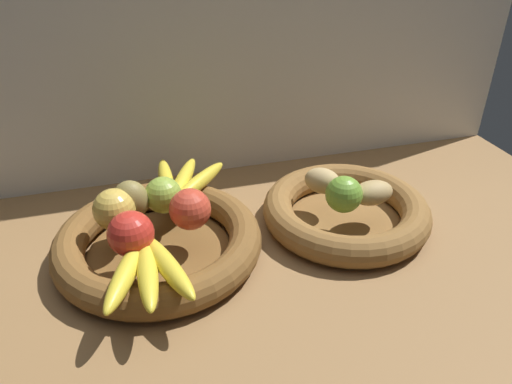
# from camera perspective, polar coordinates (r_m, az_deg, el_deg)

# --- Properties ---
(ground_plane) EXTENTS (1.40, 0.90, 0.03)m
(ground_plane) POSITION_cam_1_polar(r_m,az_deg,el_deg) (0.93, 0.71, -6.02)
(ground_plane) COLOR olive
(back_wall) EXTENTS (1.40, 0.03, 0.55)m
(back_wall) POSITION_cam_1_polar(r_m,az_deg,el_deg) (1.07, -3.99, 16.28)
(back_wall) COLOR silver
(back_wall) RESTS_ON ground_plane
(fruit_bowl_left) EXTENTS (0.37, 0.37, 0.06)m
(fruit_bowl_left) POSITION_cam_1_polar(r_m,az_deg,el_deg) (0.88, -11.45, -5.62)
(fruit_bowl_left) COLOR brown
(fruit_bowl_left) RESTS_ON ground_plane
(fruit_bowl_right) EXTENTS (0.32, 0.32, 0.06)m
(fruit_bowl_right) POSITION_cam_1_polar(r_m,az_deg,el_deg) (0.96, 10.43, -2.08)
(fruit_bowl_right) COLOR brown
(fruit_bowl_right) RESTS_ON ground_plane
(apple_red_front) EXTENTS (0.07, 0.07, 0.07)m
(apple_red_front) POSITION_cam_1_polar(r_m,az_deg,el_deg) (0.79, -14.56, -4.80)
(apple_red_front) COLOR red
(apple_red_front) RESTS_ON fruit_bowl_left
(apple_red_right) EXTENTS (0.07, 0.07, 0.07)m
(apple_red_right) POSITION_cam_1_polar(r_m,az_deg,el_deg) (0.83, -7.78, -2.03)
(apple_red_right) COLOR #CC422D
(apple_red_right) RESTS_ON fruit_bowl_left
(apple_golden_left) EXTENTS (0.07, 0.07, 0.07)m
(apple_golden_left) POSITION_cam_1_polar(r_m,az_deg,el_deg) (0.86, -16.38, -1.98)
(apple_golden_left) COLOR gold
(apple_golden_left) RESTS_ON fruit_bowl_left
(apple_green_back) EXTENTS (0.07, 0.07, 0.07)m
(apple_green_back) POSITION_cam_1_polar(r_m,az_deg,el_deg) (0.89, -10.88, -0.36)
(apple_green_back) COLOR #8CAD3D
(apple_green_back) RESTS_ON fruit_bowl_left
(pear_brown) EXTENTS (0.07, 0.07, 0.07)m
(pear_brown) POSITION_cam_1_polar(r_m,az_deg,el_deg) (0.88, -14.58, -0.93)
(pear_brown) COLOR olive
(pear_brown) RESTS_ON fruit_bowl_left
(banana_bunch_front) EXTENTS (0.15, 0.19, 0.03)m
(banana_bunch_front) POSITION_cam_1_polar(r_m,az_deg,el_deg) (0.75, -12.74, -8.72)
(banana_bunch_front) COLOR yellow
(banana_bunch_front) RESTS_ON fruit_bowl_left
(banana_bunch_back) EXTENTS (0.15, 0.20, 0.03)m
(banana_bunch_back) POSITION_cam_1_polar(r_m,az_deg,el_deg) (0.96, -8.73, 1.14)
(banana_bunch_back) COLOR yellow
(banana_bunch_back) RESTS_ON fruit_bowl_left
(potato_small) EXTENTS (0.09, 0.06, 0.04)m
(potato_small) POSITION_cam_1_polar(r_m,az_deg,el_deg) (0.93, 13.58, -0.09)
(potato_small) COLOR tan
(potato_small) RESTS_ON fruit_bowl_right
(potato_oblong) EXTENTS (0.09, 0.09, 0.05)m
(potato_oblong) POSITION_cam_1_polar(r_m,az_deg,el_deg) (0.94, 7.83, 1.33)
(potato_oblong) COLOR tan
(potato_oblong) RESTS_ON fruit_bowl_right
(lime_near) EXTENTS (0.07, 0.07, 0.07)m
(lime_near) POSITION_cam_1_polar(r_m,az_deg,el_deg) (0.89, 10.33, -0.28)
(lime_near) COLOR #6B9E33
(lime_near) RESTS_ON fruit_bowl_right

